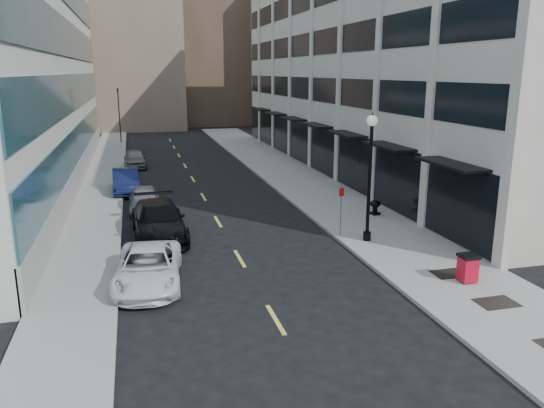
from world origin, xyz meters
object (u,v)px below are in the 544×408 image
traffic_signal (118,92)px  lamppost (370,167)px  car_black_pickup (159,221)px  car_grey_sedan (135,159)px  car_white_van (148,267)px  urn_planter (375,206)px  car_blue_sedan (126,181)px  car_silver_sedan (144,199)px  trash_bin (468,267)px  sign_post (341,203)px

traffic_signal → lamppost: 41.19m
car_black_pickup → car_grey_sedan: 20.43m
car_white_van → car_grey_sedan: 26.31m
urn_planter → car_blue_sedan: bearing=143.7°
car_black_pickup → car_silver_sedan: bearing=93.8°
car_black_pickup → urn_planter: 11.83m
lamppost → traffic_signal: bearing=106.5°
car_white_van → car_black_pickup: size_ratio=0.86×
lamppost → urn_planter: bearing=60.2°
trash_bin → sign_post: sign_post is taller
trash_bin → sign_post: (-2.43, 6.70, 1.03)m
car_white_van → sign_post: 9.93m
car_white_van → trash_bin: (11.62, -3.08, 0.02)m
car_white_van → sign_post: bearing=27.4°
trash_bin → sign_post: bearing=110.2°
car_silver_sedan → car_grey_sedan: size_ratio=0.96×
car_white_van → car_grey_sedan: bearing=96.4°
car_blue_sedan → sign_post: 16.46m
traffic_signal → car_black_pickup: 36.50m
car_black_pickup → trash_bin: size_ratio=5.53×
car_grey_sedan → trash_bin: car_grey_sedan is taller
lamppost → urn_planter: size_ratio=7.29×
car_grey_sedan → urn_planter: (12.73, -19.59, -0.10)m
car_black_pickup → trash_bin: car_black_pickup is taller
car_black_pickup → lamppost: 10.37m
car_grey_sedan → urn_planter: car_grey_sedan is taller
car_black_pickup → car_blue_sedan: bearing=96.7°
sign_post → urn_planter: 4.66m
car_grey_sedan → lamppost: size_ratio=0.74×
car_grey_sedan → sign_post: 24.59m
lamppost → sign_post: bearing=131.0°
sign_post → lamppost: bearing=-72.8°
trash_bin → sign_post: 7.20m
car_silver_sedan → car_grey_sedan: 14.97m
traffic_signal → urn_planter: bearing=-68.2°
lamppost → car_white_van: bearing=-165.7°
car_grey_sedan → urn_planter: bearing=-58.5°
car_black_pickup → car_grey_sedan: bearing=90.7°
car_white_van → car_black_pickup: (0.69, 5.90, 0.15)m
car_white_van → sign_post: sign_post is taller
car_white_van → lamppost: lamppost is taller
car_silver_sedan → sign_post: 11.94m
car_blue_sedan → sign_post: (10.10, -12.95, 0.97)m
car_silver_sedan → sign_post: sign_post is taller
car_grey_sedan → lamppost: 26.06m
car_white_van → trash_bin: bearing=-9.0°
traffic_signal → trash_bin: bearing=-73.6°
urn_planter → car_grey_sedan: bearing=123.0°
traffic_signal → trash_bin: size_ratio=6.48×
car_black_pickup → car_grey_sedan: car_black_pickup is taller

